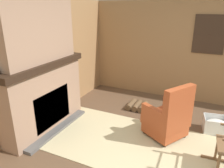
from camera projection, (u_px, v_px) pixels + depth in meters
The scene contains 11 objects.
ground_plane at pixel (169, 162), 3.33m from camera, with size 14.00×14.00×0.00m, color brown.
wood_panel_wall_left at pixel (31, 67), 3.96m from camera, with size 0.06×5.72×2.37m.
wood_panel_wall_back at pixel (196, 53), 5.12m from camera, with size 5.72×0.09×2.37m.
fireplace_hearth at pixel (44, 97), 4.05m from camera, with size 0.61×1.88×1.32m.
chimney_breast at pixel (36, 32), 3.65m from camera, with size 0.35×1.57×1.03m.
area_rug at pixel (137, 144), 3.74m from camera, with size 3.34×1.65×0.01m.
armchair at pixel (168, 119), 3.83m from camera, with size 0.86×0.86×1.03m.
firewood_stack at pixel (137, 106), 5.02m from camera, with size 0.43×0.42×0.14m.
laundry_basket at pixel (216, 125), 4.08m from camera, with size 0.50×0.42×0.29m.
storage_case at pixel (54, 52), 4.20m from camera, with size 0.17×0.21×0.15m.
decorative_plate_on_mantel at pixel (33, 54), 3.73m from camera, with size 0.08×0.30×0.30m.
Camera 1 is at (0.38, -2.83, 2.26)m, focal length 35.00 mm.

